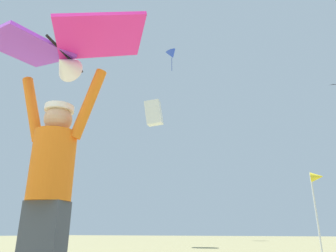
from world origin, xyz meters
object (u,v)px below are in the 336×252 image
(kite_flyer_person, at_px, (50,186))
(distant_kite_blue_far_center, at_px, (172,54))
(distant_kite_black_high_right, at_px, (334,84))
(distant_kite_white_low_right, at_px, (154,113))
(held_stunt_kite, at_px, (63,49))
(marker_flag, at_px, (317,183))

(kite_flyer_person, bearing_deg, distant_kite_blue_far_center, 116.09)
(distant_kite_black_high_right, relative_size, distant_kite_white_low_right, 0.74)
(kite_flyer_person, distance_m, distant_kite_blue_far_center, 32.81)
(held_stunt_kite, xyz_separation_m, distant_kite_white_low_right, (-6.00, 11.26, 4.41))
(distant_kite_blue_far_center, height_order, marker_flag, distant_kite_blue_far_center)
(held_stunt_kite, height_order, distant_kite_white_low_right, distant_kite_white_low_right)
(distant_kite_blue_far_center, relative_size, marker_flag, 1.40)
(distant_kite_black_high_right, distance_m, distant_kite_blue_far_center, 17.59)
(held_stunt_kite, relative_size, distant_kite_blue_far_center, 0.56)
(distant_kite_black_high_right, relative_size, distant_kite_blue_far_center, 0.38)
(distant_kite_white_low_right, relative_size, distant_kite_blue_far_center, 0.51)
(distant_kite_black_high_right, bearing_deg, kite_flyer_person, -95.50)
(distant_kite_blue_far_center, bearing_deg, held_stunt_kite, -63.94)
(held_stunt_kite, bearing_deg, distant_kite_white_low_right, 118.04)
(distant_kite_white_low_right, xyz_separation_m, distant_kite_blue_far_center, (-5.99, 13.25, 12.70))
(distant_kite_black_high_right, bearing_deg, distant_kite_white_low_right, -113.05)
(distant_kite_black_high_right, xyz_separation_m, marker_flag, (-1.62, -25.92, -13.74))
(held_stunt_kite, height_order, distant_kite_black_high_right, distant_kite_black_high_right)
(held_stunt_kite, distance_m, marker_flag, 6.94)
(held_stunt_kite, distance_m, distant_kite_white_low_right, 13.50)
(distant_kite_white_low_right, height_order, distant_kite_blue_far_center, distant_kite_blue_far_center)
(kite_flyer_person, bearing_deg, marker_flag, 77.27)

